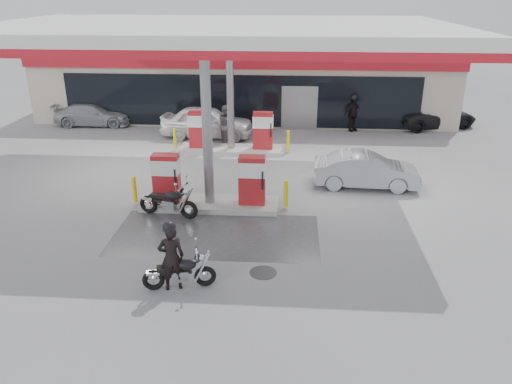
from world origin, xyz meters
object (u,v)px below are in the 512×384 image
Objects in this scene: hatchback_silver at (366,170)px; parked_car_right at (435,116)px; biker_main at (171,257)px; parked_motorcycle at (169,203)px; attendant at (227,125)px; biker_walking at (353,114)px; sedan_white at (207,122)px; pump_island_near at (209,187)px; main_motorcycle at (180,273)px; pump_island_far at (231,136)px; parked_car_left at (93,114)px.

parked_car_right is (4.65, 8.74, -0.03)m from hatchback_silver.
parked_motorcycle is (-1.03, 4.05, -0.39)m from biker_main.
attendant is 6.61m from biker_walking.
attendant is at bearing -135.71° from sedan_white.
biker_walking is at bearing 59.94° from pump_island_near.
attendant reaches higher than parked_motorcycle.
hatchback_silver is (5.35, 2.20, -0.09)m from pump_island_near.
biker_walking is (6.83, 10.61, 0.42)m from parked_motorcycle.
biker_main is 18.76m from parked_car_right.
sedan_white is at bearing 159.35° from biker_walking.
biker_main is at bearing -91.43° from pump_island_near.
pump_island_near is at bearing 78.46° from main_motorcycle.
parked_motorcycle is at bearing 94.64° from main_motorcycle.
pump_island_far is 10.82m from main_motorcycle.
parked_motorcycle is 0.50× the size of parked_car_left.
biker_main is at bearing -178.97° from main_motorcycle.
pump_island_far is 1.17× the size of sedan_white.
attendant is 1.05× the size of biker_walking.
biker_main is at bearing 144.67° from hatchback_silver.
pump_island_near is at bearing -109.85° from biker_main.
parked_motorcycle is at bearing 117.27° from hatchback_silver.
main_motorcycle is at bearing 145.44° from hatchback_silver.
biker_main is at bearing -144.93° from biker_walking.
attendant is (-0.20, 11.86, 0.08)m from biker_main.
attendant is 0.49× the size of hatchback_silver.
pump_island_far is 2.78× the size of attendant.
biker_main is 15.76m from biker_walking.
pump_island_far is 1.36× the size of hatchback_silver.
parked_car_left is at bearing 47.92° from attendant.
parked_car_left is at bearing 75.87° from sedan_white.
parked_motorcycle is at bearing -94.08° from biker_main.
hatchback_silver is (6.77, -6.00, -0.13)m from sedan_white.
parked_car_left reaches higher than parked_motorcycle.
parked_motorcycle is 0.53× the size of hatchback_silver.
pump_island_near is 5.79m from hatchback_silver.
attendant is (1.10, -1.20, 0.17)m from sedan_white.
attendant is 0.44× the size of parked_car_right.
biker_walking is at bearing -93.67° from parked_car_left.
main_motorcycle is (0.06, -10.81, -0.31)m from pump_island_far.
pump_island_near is 11.32m from biker_walking.
attendant is (0.84, 7.81, 0.47)m from parked_motorcycle.
pump_island_near is 1.00× the size of pump_island_far.
biker_main is 13.12m from sedan_white.
biker_walking is (5.67, 9.80, 0.17)m from pump_island_near.
parked_motorcycle is at bearing -151.50° from parked_car_left.
parked_car_left is (-7.61, 14.86, -0.27)m from biker_main.
pump_island_far is at bearing 57.11° from hatchback_silver.
biker_walking is (5.99, 2.80, -0.05)m from attendant.
parked_motorcycle is at bearing -145.11° from pump_island_near.
sedan_white is 2.38× the size of attendant.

